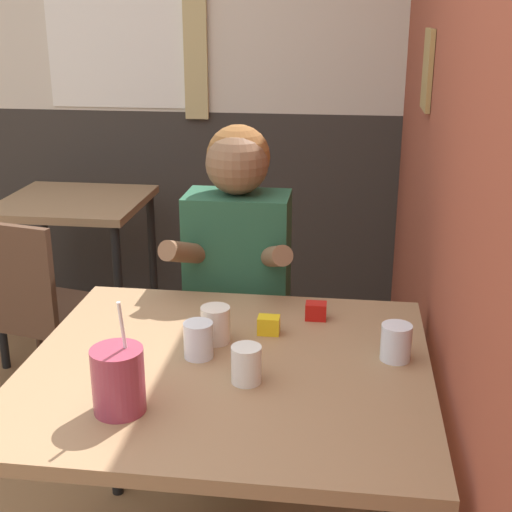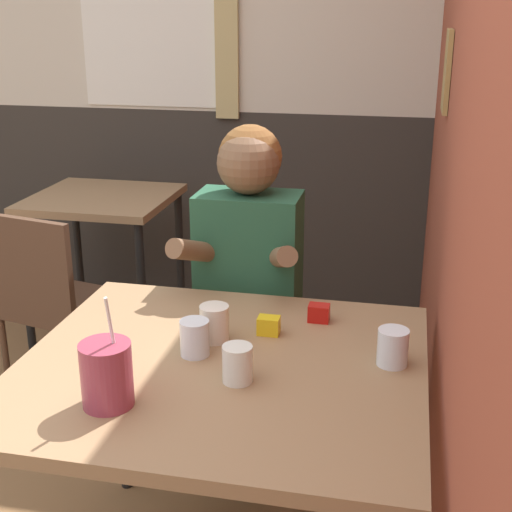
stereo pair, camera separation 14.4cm
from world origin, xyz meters
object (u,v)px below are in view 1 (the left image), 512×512
main_table (227,386)px  chair_near_window (30,304)px  cocktail_pitcher (118,380)px  background_table (75,221)px  person_seated (238,302)px

main_table → chair_near_window: size_ratio=1.17×
chair_near_window → cocktail_pitcher: bearing=-43.7°
cocktail_pitcher → chair_near_window: bearing=123.8°
background_table → chair_near_window: 0.70m
background_table → chair_near_window: (0.07, -0.69, -0.14)m
background_table → person_seated: (0.93, -0.91, 0.01)m
background_table → chair_near_window: size_ratio=0.87×
background_table → person_seated: 1.30m
main_table → chair_near_window: 1.27m
person_seated → cocktail_pitcher: 0.90m
background_table → main_table: bearing=-56.9°
main_table → cocktail_pitcher: size_ratio=3.79×
main_table → background_table: same height
person_seated → cocktail_pitcher: (-0.13, -0.87, 0.17)m
main_table → person_seated: person_seated is taller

